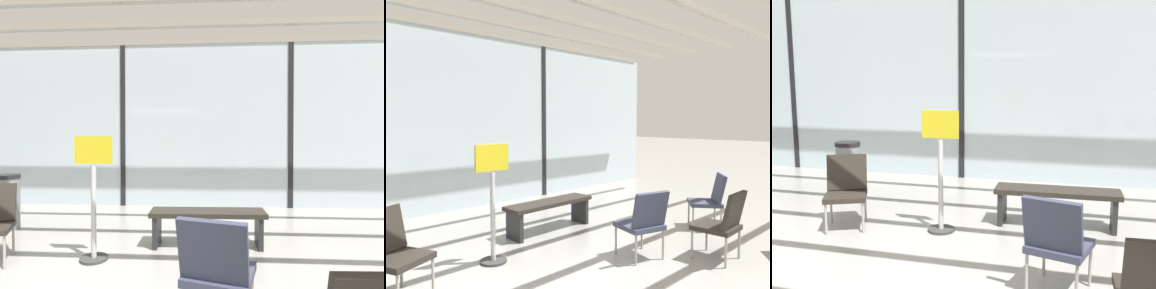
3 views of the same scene
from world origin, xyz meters
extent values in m
cube|color=silver|center=(0.00, 5.20, 1.70)|extent=(14.00, 0.08, 3.40)
cube|color=black|center=(-3.50, 5.20, 1.70)|extent=(0.10, 0.12, 3.40)
cube|color=black|center=(0.00, 5.20, 1.70)|extent=(0.10, 0.12, 3.40)
ellipsoid|color=silver|center=(1.51, 10.52, 2.16)|extent=(12.03, 4.32, 4.32)
sphere|color=#9D9DA0|center=(-4.03, 10.52, 2.16)|extent=(2.38, 2.38, 2.38)
sphere|color=black|center=(-1.80, 8.53, 2.49)|extent=(0.28, 0.28, 0.28)
sphere|color=black|center=(-0.90, 8.53, 2.49)|extent=(0.28, 0.28, 0.28)
sphere|color=black|center=(0.00, 8.53, 2.49)|extent=(0.28, 0.28, 0.28)
sphere|color=black|center=(0.90, 8.53, 2.49)|extent=(0.28, 0.28, 0.28)
sphere|color=black|center=(1.80, 8.53, 2.49)|extent=(0.28, 0.28, 0.28)
cube|color=#28231E|center=(-0.64, 2.20, 0.40)|extent=(0.63, 0.63, 0.06)
cube|color=#28231E|center=(-0.72, 2.40, 0.65)|extent=(0.50, 0.33, 0.44)
cylinder|color=gray|center=(-0.74, 1.92, 0.18)|extent=(0.03, 0.03, 0.37)
cylinder|color=gray|center=(-0.36, 2.09, 0.18)|extent=(0.03, 0.03, 0.37)
cylinder|color=gray|center=(-0.91, 2.30, 0.18)|extent=(0.03, 0.03, 0.37)
cylinder|color=gray|center=(-0.53, 2.48, 0.18)|extent=(0.03, 0.03, 0.37)
cube|color=#33384C|center=(1.93, 1.28, 0.40)|extent=(0.59, 0.59, 0.06)
cube|color=#33384C|center=(1.87, 1.07, 0.65)|extent=(0.50, 0.26, 0.44)
cylinder|color=gray|center=(2.19, 1.43, 0.18)|extent=(0.03, 0.03, 0.37)
cylinder|color=gray|center=(1.78, 1.54, 0.18)|extent=(0.03, 0.03, 0.37)
cylinder|color=gray|center=(2.07, 1.02, 0.18)|extent=(0.03, 0.03, 0.37)
cylinder|color=gray|center=(1.67, 1.14, 0.18)|extent=(0.03, 0.03, 0.37)
cube|color=#28231E|center=(1.82, 2.92, 0.44)|extent=(1.51, 0.44, 0.06)
cube|color=#262628|center=(1.15, 2.90, 0.21)|extent=(0.06, 0.36, 0.41)
cube|color=#262628|center=(2.49, 2.94, 0.21)|extent=(0.06, 0.36, 0.41)
cylinder|color=slate|center=(-1.30, 3.42, 0.40)|extent=(0.36, 0.36, 0.80)
cylinder|color=black|center=(-1.30, 3.42, 0.83)|extent=(0.38, 0.38, 0.06)
cylinder|color=#333333|center=(0.50, 2.40, 0.01)|extent=(0.32, 0.32, 0.03)
cylinder|color=#B2B2B7|center=(0.50, 2.40, 0.55)|extent=(0.06, 0.06, 1.10)
cube|color=gold|center=(0.50, 2.40, 1.28)|extent=(0.44, 0.03, 0.32)
camera|label=1|loc=(1.86, -0.84, 1.39)|focal=26.87mm
camera|label=2|loc=(-1.77, -1.45, 1.72)|focal=34.22mm
camera|label=3|loc=(2.04, -2.23, 1.79)|focal=39.80mm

